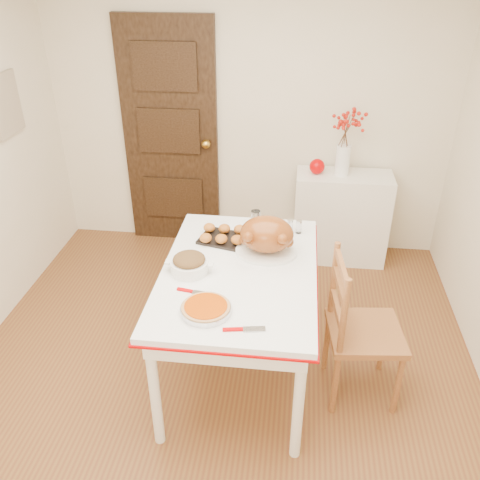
# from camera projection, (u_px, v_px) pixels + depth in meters

# --- Properties ---
(floor) EXTENTS (3.50, 4.00, 0.00)m
(floor) POSITION_uv_depth(u_px,v_px,m) (215.00, 392.00, 3.33)
(floor) COLOR brown
(floor) RESTS_ON ground
(wall_back) EXTENTS (3.50, 0.00, 2.50)m
(wall_back) POSITION_uv_depth(u_px,v_px,m) (249.00, 115.00, 4.42)
(wall_back) COLOR beige
(wall_back) RESTS_ON ground
(door_back) EXTENTS (0.85, 0.06, 2.06)m
(door_back) POSITION_uv_depth(u_px,v_px,m) (171.00, 137.00, 4.57)
(door_back) COLOR black
(door_back) RESTS_ON ground
(photo_board) EXTENTS (0.03, 0.35, 0.45)m
(photo_board) POSITION_uv_depth(u_px,v_px,m) (6.00, 105.00, 3.78)
(photo_board) COLOR tan
(photo_board) RESTS_ON ground
(sideboard) EXTENTS (0.82, 0.37, 0.82)m
(sideboard) POSITION_uv_depth(u_px,v_px,m) (341.00, 217.00, 4.56)
(sideboard) COLOR white
(sideboard) RESTS_ON floor
(kitchen_table) EXTENTS (0.95, 1.39, 0.83)m
(kitchen_table) POSITION_uv_depth(u_px,v_px,m) (239.00, 323.00, 3.28)
(kitchen_table) COLOR white
(kitchen_table) RESTS_ON floor
(chair_oak) EXTENTS (0.49, 0.49, 1.00)m
(chair_oak) POSITION_uv_depth(u_px,v_px,m) (366.00, 329.00, 3.11)
(chair_oak) COLOR #955832
(chair_oak) RESTS_ON floor
(berry_vase) EXTENTS (0.28, 0.28, 0.54)m
(berry_vase) POSITION_uv_depth(u_px,v_px,m) (344.00, 144.00, 4.22)
(berry_vase) COLOR white
(berry_vase) RESTS_ON sideboard
(apple) EXTENTS (0.13, 0.13, 0.13)m
(apple) POSITION_uv_depth(u_px,v_px,m) (317.00, 166.00, 4.35)
(apple) COLOR #BA0001
(apple) RESTS_ON sideboard
(turkey_platter) EXTENTS (0.46, 0.41, 0.25)m
(turkey_platter) POSITION_uv_depth(u_px,v_px,m) (267.00, 236.00, 3.18)
(turkey_platter) COLOR #8B4113
(turkey_platter) RESTS_ON kitchen_table
(pumpkin_pie) EXTENTS (0.32, 0.32, 0.06)m
(pumpkin_pie) POSITION_uv_depth(u_px,v_px,m) (206.00, 308.00, 2.71)
(pumpkin_pie) COLOR #B23B00
(pumpkin_pie) RESTS_ON kitchen_table
(stuffing_dish) EXTENTS (0.32, 0.27, 0.11)m
(stuffing_dish) POSITION_uv_depth(u_px,v_px,m) (189.00, 264.00, 3.03)
(stuffing_dish) COLOR brown
(stuffing_dish) RESTS_ON kitchen_table
(rolls_tray) EXTENTS (0.34, 0.30, 0.08)m
(rolls_tray) POSITION_uv_depth(u_px,v_px,m) (223.00, 235.00, 3.36)
(rolls_tray) COLOR #9E561D
(rolls_tray) RESTS_ON kitchen_table
(pie_server) EXTENTS (0.23, 0.10, 0.01)m
(pie_server) POSITION_uv_depth(u_px,v_px,m) (244.00, 329.00, 2.59)
(pie_server) COLOR silver
(pie_server) RESTS_ON kitchen_table
(carving_knife) EXTENTS (0.26, 0.11, 0.01)m
(carving_knife) POSITION_uv_depth(u_px,v_px,m) (198.00, 293.00, 2.87)
(carving_knife) COLOR silver
(carving_knife) RESTS_ON kitchen_table
(drinking_glass) EXTENTS (0.07, 0.07, 0.11)m
(drinking_glass) POSITION_uv_depth(u_px,v_px,m) (256.00, 218.00, 3.53)
(drinking_glass) COLOR white
(drinking_glass) RESTS_ON kitchen_table
(shaker_pair) EXTENTS (0.10, 0.07, 0.10)m
(shaker_pair) POSITION_uv_depth(u_px,v_px,m) (294.00, 226.00, 3.45)
(shaker_pair) COLOR white
(shaker_pair) RESTS_ON kitchen_table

